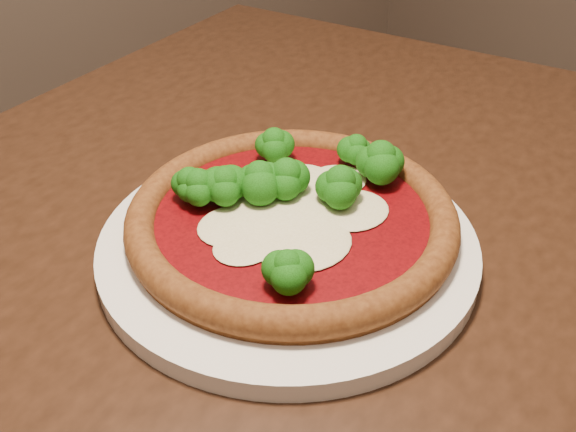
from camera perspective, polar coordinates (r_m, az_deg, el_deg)
dining_table at (r=0.62m, az=-4.70°, el=-12.59°), size 1.52×1.30×0.75m
plate at (r=0.58m, az=0.00°, el=-2.48°), size 0.34×0.34×0.02m
pizza at (r=0.58m, az=0.25°, el=0.54°), size 0.30×0.30×0.06m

